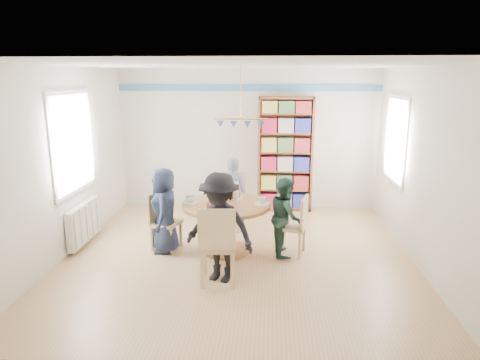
# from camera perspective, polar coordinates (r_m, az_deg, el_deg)

# --- Properties ---
(ground) EXTENTS (5.00, 5.00, 0.00)m
(ground) POSITION_cam_1_polar(r_m,az_deg,el_deg) (6.33, -0.27, -10.14)
(ground) COLOR tan
(room_shell) EXTENTS (5.00, 5.00, 5.00)m
(room_shell) POSITION_cam_1_polar(r_m,az_deg,el_deg) (6.74, -1.93, 5.92)
(room_shell) COLOR white
(room_shell) RESTS_ON ground
(radiator) EXTENTS (0.12, 1.00, 0.60)m
(radiator) POSITION_cam_1_polar(r_m,az_deg,el_deg) (7.07, -20.08, -5.37)
(radiator) COLOR silver
(radiator) RESTS_ON ground
(dining_table) EXTENTS (1.30, 1.30, 0.75)m
(dining_table) POSITION_cam_1_polar(r_m,az_deg,el_deg) (6.31, -1.83, -4.81)
(dining_table) COLOR olive
(dining_table) RESTS_ON ground
(chair_left) EXTENTS (0.48, 0.48, 0.88)m
(chair_left) POSITION_cam_1_polar(r_m,az_deg,el_deg) (6.55, -10.42, -5.03)
(chair_left) COLOR tan
(chair_left) RESTS_ON ground
(chair_right) EXTENTS (0.48, 0.48, 0.88)m
(chair_right) POSITION_cam_1_polar(r_m,az_deg,el_deg) (6.28, 7.58, -5.70)
(chair_right) COLOR tan
(chair_right) RESTS_ON ground
(chair_far) EXTENTS (0.51, 0.51, 0.99)m
(chair_far) POSITION_cam_1_polar(r_m,az_deg,el_deg) (7.31, -1.06, -2.32)
(chair_far) COLOR tan
(chair_far) RESTS_ON ground
(chair_near) EXTENTS (0.48, 0.48, 1.03)m
(chair_near) POSITION_cam_1_polar(r_m,az_deg,el_deg) (5.32, -3.01, -8.28)
(chair_near) COLOR tan
(chair_near) RESTS_ON ground
(person_left) EXTENTS (0.49, 0.68, 1.27)m
(person_left) POSITION_cam_1_polar(r_m,az_deg,el_deg) (6.41, -10.06, -3.99)
(person_left) COLOR #1A233A
(person_left) RESTS_ON ground
(person_right) EXTENTS (0.48, 0.59, 1.15)m
(person_right) POSITION_cam_1_polar(r_m,az_deg,el_deg) (6.26, 6.10, -4.85)
(person_right) COLOR #183127
(person_right) RESTS_ON ground
(person_far) EXTENTS (0.53, 0.42, 1.27)m
(person_far) POSITION_cam_1_polar(r_m,az_deg,el_deg) (7.13, -0.92, -1.98)
(person_far) COLOR gray
(person_far) RESTS_ON ground
(person_near) EXTENTS (1.04, 0.80, 1.41)m
(person_near) POSITION_cam_1_polar(r_m,az_deg,el_deg) (5.39, -2.71, -6.39)
(person_near) COLOR black
(person_near) RESTS_ON ground
(bookshelf) EXTENTS (1.04, 0.31, 2.19)m
(bookshelf) POSITION_cam_1_polar(r_m,az_deg,el_deg) (8.26, 6.04, 3.26)
(bookshelf) COLOR brown
(bookshelf) RESTS_ON ground
(tableware) EXTENTS (1.27, 1.27, 0.33)m
(tableware) POSITION_cam_1_polar(r_m,az_deg,el_deg) (6.26, -2.08, -2.42)
(tableware) COLOR white
(tableware) RESTS_ON dining_table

